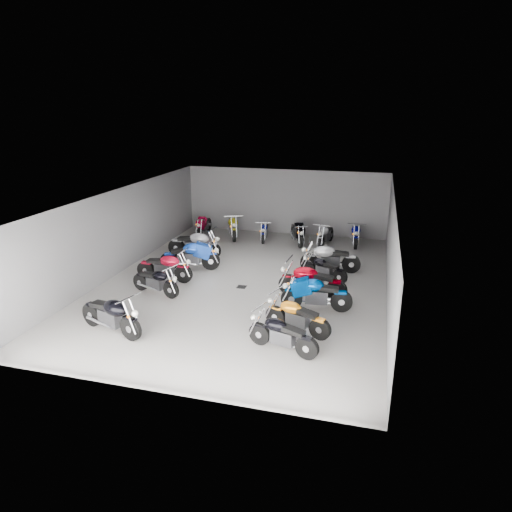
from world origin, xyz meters
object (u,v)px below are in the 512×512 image
object	(u,v)px
motorcycle_right_a	(282,334)
motorcycle_back_d	(297,232)
motorcycle_back_e	(326,235)
motorcycle_right_d	(312,282)
drain_grate	(242,287)
motorcycle_left_c	(156,281)
motorcycle_left_a	(111,315)
motorcycle_back_a	(204,225)
motorcycle_left_d	(165,267)
motorcycle_right_c	(316,294)
motorcycle_back_f	(355,234)
motorcycle_left_e	(190,256)
motorcycle_left_f	(195,244)
motorcycle_back_c	(264,231)
motorcycle_right_e	(324,269)
motorcycle_right_b	(297,316)
motorcycle_right_f	(330,258)
motorcycle_back_b	(233,226)

from	to	relation	value
motorcycle_right_a	motorcycle_back_d	distance (m)	9.93
motorcycle_back_e	motorcycle_right_d	bearing A→B (deg)	102.91
drain_grate	motorcycle_left_c	bearing A→B (deg)	-152.52
motorcycle_left_a	motorcycle_right_a	xyz separation A→B (m)	(4.87, 0.26, -0.07)
motorcycle_left_a	drain_grate	bearing A→B (deg)	166.71
drain_grate	motorcycle_back_a	distance (m)	7.33
motorcycle_left_a	motorcycle_left_d	world-z (taller)	motorcycle_left_a
motorcycle_right_c	motorcycle_back_f	distance (m)	7.57
drain_grate	motorcycle_right_a	bearing A→B (deg)	-59.92
motorcycle_left_d	motorcycle_right_c	distance (m)	5.80
motorcycle_left_d	motorcycle_right_a	world-z (taller)	motorcycle_left_d
motorcycle_left_c	motorcycle_left_e	size ratio (longest dim) A/B	0.85
motorcycle_right_a	motorcycle_back_f	xyz separation A→B (m)	(1.28, 10.30, 0.03)
motorcycle_left_f	motorcycle_right_a	bearing A→B (deg)	39.26
motorcycle_back_c	motorcycle_right_e	bearing A→B (deg)	118.05
motorcycle_right_b	motorcycle_back_a	world-z (taller)	motorcycle_right_b
motorcycle_back_e	motorcycle_right_c	bearing A→B (deg)	104.75
motorcycle_right_f	motorcycle_back_e	world-z (taller)	motorcycle_right_f
motorcycle_left_e	motorcycle_back_e	size ratio (longest dim) A/B	1.14
motorcycle_left_a	motorcycle_back_b	world-z (taller)	motorcycle_left_a
motorcycle_right_c	motorcycle_right_e	size ratio (longest dim) A/B	1.27
drain_grate	motorcycle_right_d	xyz separation A→B (m)	(2.53, -0.26, 0.56)
motorcycle_left_f	motorcycle_back_d	xyz separation A→B (m)	(3.83, 3.15, -0.04)
motorcycle_right_c	motorcycle_back_d	size ratio (longest dim) A/B	1.06
motorcycle_left_a	motorcycle_right_d	xyz separation A→B (m)	(5.09, 3.99, 0.00)
drain_grate	motorcycle_back_f	world-z (taller)	motorcycle_back_f
motorcycle_right_a	motorcycle_back_e	world-z (taller)	motorcycle_right_a
motorcycle_back_c	motorcycle_back_f	size ratio (longest dim) A/B	0.88
motorcycle_left_d	motorcycle_back_b	bearing A→B (deg)	175.62
motorcycle_left_f	motorcycle_back_d	bearing A→B (deg)	130.86
motorcycle_back_f	motorcycle_right_d	bearing A→B (deg)	75.82
motorcycle_left_e	motorcycle_right_b	xyz separation A→B (m)	(4.93, -4.03, -0.07)
motorcycle_left_e	motorcycle_right_b	distance (m)	6.37
motorcycle_right_b	motorcycle_left_c	bearing A→B (deg)	92.79
motorcycle_back_b	motorcycle_back_f	bearing A→B (deg)	161.19
motorcycle_back_a	motorcycle_back_d	xyz separation A→B (m)	(4.79, -0.37, 0.05)
motorcycle_right_a	motorcycle_right_d	size ratio (longest dim) A/B	0.85
drain_grate	motorcycle_right_b	world-z (taller)	motorcycle_right_b
motorcycle_right_a	motorcycle_back_b	world-z (taller)	motorcycle_back_b
motorcycle_back_b	motorcycle_back_e	xyz separation A→B (m)	(4.53, -0.11, -0.07)
motorcycle_right_a	motorcycle_right_c	world-z (taller)	motorcycle_right_c
motorcycle_right_d	motorcycle_back_d	bearing A→B (deg)	19.28
motorcycle_back_f	motorcycle_right_f	bearing A→B (deg)	74.15
motorcycle_right_a	motorcycle_back_e	distance (m)	9.91
drain_grate	motorcycle_right_b	size ratio (longest dim) A/B	0.16
motorcycle_left_f	motorcycle_right_e	size ratio (longest dim) A/B	1.34
motorcycle_left_d	motorcycle_right_e	xyz separation A→B (m)	(5.62, 1.57, -0.08)
motorcycle_back_a	motorcycle_left_c	bearing A→B (deg)	95.08
motorcycle_left_a	motorcycle_left_c	distance (m)	2.88
motorcycle_right_c	motorcycle_left_e	bearing A→B (deg)	58.98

